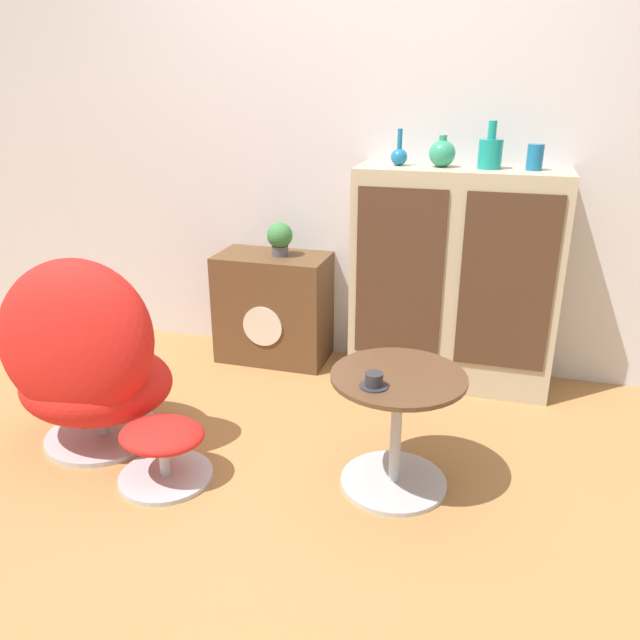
{
  "coord_description": "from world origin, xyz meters",
  "views": [
    {
      "loc": [
        0.76,
        -1.89,
        1.54
      ],
      "look_at": [
        0.03,
        0.61,
        0.55
      ],
      "focal_mm": 35.0,
      "sensor_mm": 36.0,
      "label": 1
    }
  ],
  "objects_px": {
    "ottoman": "(163,445)",
    "tv_console": "(274,307)",
    "vase_inner_right": "(490,152)",
    "teacup": "(374,381)",
    "sideboard": "(454,280)",
    "vase_leftmost": "(399,155)",
    "vase_inner_left": "(442,153)",
    "vase_rightmost": "(535,157)",
    "coffee_table": "(396,424)",
    "potted_plant": "(280,237)",
    "egg_chair": "(87,364)"
  },
  "relations": [
    {
      "from": "potted_plant",
      "to": "teacup",
      "type": "bearing_deg",
      "value": -56.3
    },
    {
      "from": "egg_chair",
      "to": "vase_rightmost",
      "type": "bearing_deg",
      "value": 32.34
    },
    {
      "from": "vase_leftmost",
      "to": "vase_inner_left",
      "type": "height_order",
      "value": "vase_leftmost"
    },
    {
      "from": "sideboard",
      "to": "potted_plant",
      "type": "bearing_deg",
      "value": 179.42
    },
    {
      "from": "tv_console",
      "to": "vase_rightmost",
      "type": "xyz_separation_m",
      "value": [
        1.35,
        -0.01,
        0.9
      ]
    },
    {
      "from": "egg_chair",
      "to": "potted_plant",
      "type": "distance_m",
      "value": 1.28
    },
    {
      "from": "sideboard",
      "to": "tv_console",
      "type": "distance_m",
      "value": 1.05
    },
    {
      "from": "vase_inner_left",
      "to": "vase_rightmost",
      "type": "bearing_deg",
      "value": 0.0
    },
    {
      "from": "vase_inner_right",
      "to": "coffee_table",
      "type": "bearing_deg",
      "value": -102.52
    },
    {
      "from": "egg_chair",
      "to": "vase_leftmost",
      "type": "relative_size",
      "value": 5.05
    },
    {
      "from": "ottoman",
      "to": "coffee_table",
      "type": "bearing_deg",
      "value": 14.06
    },
    {
      "from": "sideboard",
      "to": "tv_console",
      "type": "xyz_separation_m",
      "value": [
        -1.02,
        0.01,
        -0.26
      ]
    },
    {
      "from": "ottoman",
      "to": "teacup",
      "type": "height_order",
      "value": "teacup"
    },
    {
      "from": "egg_chair",
      "to": "potted_plant",
      "type": "relative_size",
      "value": 4.79
    },
    {
      "from": "egg_chair",
      "to": "vase_inner_right",
      "type": "xyz_separation_m",
      "value": [
        1.58,
        1.13,
        0.82
      ]
    },
    {
      "from": "vase_inner_right",
      "to": "teacup",
      "type": "height_order",
      "value": "vase_inner_right"
    },
    {
      "from": "egg_chair",
      "to": "tv_console",
      "type": "bearing_deg",
      "value": 68.91
    },
    {
      "from": "vase_inner_left",
      "to": "vase_inner_right",
      "type": "xyz_separation_m",
      "value": [
        0.23,
        0.0,
        0.01
      ]
    },
    {
      "from": "vase_inner_left",
      "to": "sideboard",
      "type": "bearing_deg",
      "value": -2.1
    },
    {
      "from": "vase_inner_left",
      "to": "potted_plant",
      "type": "height_order",
      "value": "vase_inner_left"
    },
    {
      "from": "sideboard",
      "to": "vase_inner_right",
      "type": "relative_size",
      "value": 5.13
    },
    {
      "from": "teacup",
      "to": "vase_inner_left",
      "type": "bearing_deg",
      "value": 86.33
    },
    {
      "from": "sideboard",
      "to": "coffee_table",
      "type": "xyz_separation_m",
      "value": [
        -0.11,
        -1.05,
        -0.3
      ]
    },
    {
      "from": "ottoman",
      "to": "vase_inner_right",
      "type": "distance_m",
      "value": 2.02
    },
    {
      "from": "ottoman",
      "to": "vase_inner_left",
      "type": "relative_size",
      "value": 2.53
    },
    {
      "from": "sideboard",
      "to": "vase_leftmost",
      "type": "relative_size",
      "value": 6.42
    },
    {
      "from": "ottoman",
      "to": "vase_leftmost",
      "type": "height_order",
      "value": "vase_leftmost"
    },
    {
      "from": "vase_leftmost",
      "to": "sideboard",
      "type": "bearing_deg",
      "value": -0.7
    },
    {
      "from": "sideboard",
      "to": "egg_chair",
      "type": "xyz_separation_m",
      "value": [
        -1.46,
        -1.13,
        -0.17
      ]
    },
    {
      "from": "vase_leftmost",
      "to": "potted_plant",
      "type": "distance_m",
      "value": 0.8
    },
    {
      "from": "tv_console",
      "to": "vase_leftmost",
      "type": "distance_m",
      "value": 1.13
    },
    {
      "from": "tv_console",
      "to": "vase_inner_left",
      "type": "relative_size",
      "value": 4.14
    },
    {
      "from": "vase_inner_left",
      "to": "vase_rightmost",
      "type": "height_order",
      "value": "vase_inner_left"
    },
    {
      "from": "teacup",
      "to": "tv_console",
      "type": "bearing_deg",
      "value": 125.31
    },
    {
      "from": "vase_rightmost",
      "to": "teacup",
      "type": "bearing_deg",
      "value": -113.52
    },
    {
      "from": "coffee_table",
      "to": "vase_inner_left",
      "type": "bearing_deg",
      "value": 89.76
    },
    {
      "from": "tv_console",
      "to": "teacup",
      "type": "height_order",
      "value": "tv_console"
    },
    {
      "from": "ottoman",
      "to": "vase_inner_right",
      "type": "height_order",
      "value": "vase_inner_right"
    },
    {
      "from": "egg_chair",
      "to": "coffee_table",
      "type": "distance_m",
      "value": 1.35
    },
    {
      "from": "potted_plant",
      "to": "teacup",
      "type": "height_order",
      "value": "potted_plant"
    },
    {
      "from": "sideboard",
      "to": "vase_leftmost",
      "type": "bearing_deg",
      "value": 179.3
    },
    {
      "from": "teacup",
      "to": "vase_inner_right",
      "type": "bearing_deg",
      "value": 75.49
    },
    {
      "from": "vase_rightmost",
      "to": "teacup",
      "type": "distance_m",
      "value": 1.46
    },
    {
      "from": "vase_leftmost",
      "to": "vase_inner_left",
      "type": "bearing_deg",
      "value": 0.0
    },
    {
      "from": "ottoman",
      "to": "tv_console",
      "type": "bearing_deg",
      "value": 89.64
    },
    {
      "from": "vase_inner_left",
      "to": "tv_console",
      "type": "bearing_deg",
      "value": 179.67
    },
    {
      "from": "egg_chair",
      "to": "vase_inner_left",
      "type": "bearing_deg",
      "value": 39.96
    },
    {
      "from": "ottoman",
      "to": "potted_plant",
      "type": "relative_size",
      "value": 2.05
    },
    {
      "from": "vase_inner_left",
      "to": "vase_leftmost",
      "type": "bearing_deg",
      "value": 180.0
    },
    {
      "from": "coffee_table",
      "to": "vase_rightmost",
      "type": "height_order",
      "value": "vase_rightmost"
    }
  ]
}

